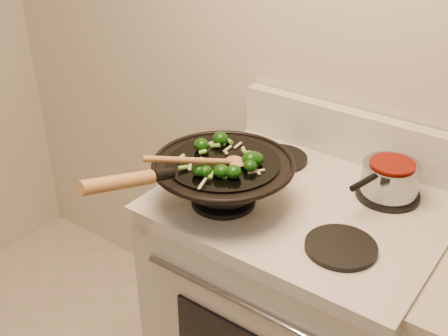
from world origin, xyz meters
The scene contains 5 objects.
stove centered at (-0.09, 1.17, 0.47)m, with size 0.78×0.67×1.08m.
wok centered at (-0.28, 1.02, 1.00)m, with size 0.39×0.65×0.25m.
stirfry centered at (-0.25, 1.02, 1.07)m, with size 0.23×0.27×0.04m.
wooden_spoon centered at (-0.27, 0.96, 1.08)m, with size 0.16×0.28×0.10m.
saucepan centered at (0.08, 1.32, 0.98)m, with size 0.16×0.26×0.10m.
Camera 1 is at (0.50, -0.04, 1.79)m, focal length 45.00 mm.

